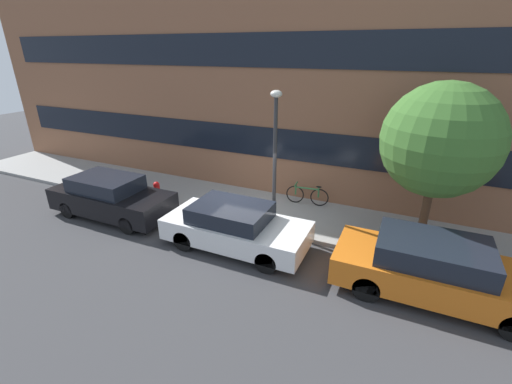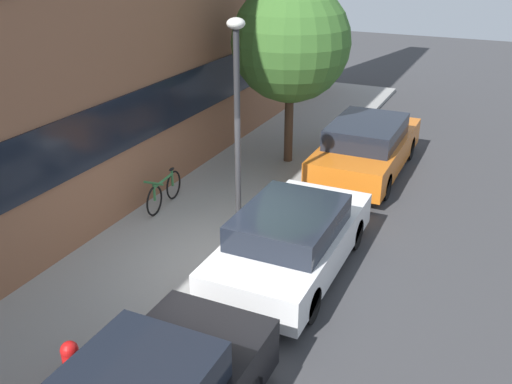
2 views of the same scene
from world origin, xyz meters
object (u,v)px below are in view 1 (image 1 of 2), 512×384
object	(u,v)px
parked_car_black	(111,197)
parked_car_white	(235,226)
parked_car_orange	(436,269)
street_tree	(440,141)
fire_hydrant	(157,191)
bicycle	(307,195)
lamp_post	(275,146)

from	to	relation	value
parked_car_black	parked_car_white	size ratio (longest dim) A/B	1.04
parked_car_white	parked_car_orange	xyz separation A→B (m)	(5.10, 0.00, 0.05)
parked_car_white	street_tree	world-z (taller)	street_tree
fire_hydrant	bicycle	distance (m)	5.43
parked_car_orange	street_tree	bearing A→B (deg)	99.10
fire_hydrant	street_tree	size ratio (longest dim) A/B	0.16
parked_car_black	fire_hydrant	bearing A→B (deg)	64.22
parked_car_orange	lamp_post	xyz separation A→B (m)	(-4.47, 1.35, 2.01)
bicycle	street_tree	distance (m)	4.75
parked_car_orange	bicycle	bearing A→B (deg)	139.90
parked_car_black	street_tree	distance (m)	9.98
parked_car_white	fire_hydrant	xyz separation A→B (m)	(-3.98, 1.46, -0.16)
parked_car_black	parked_car_orange	world-z (taller)	parked_car_black
parked_car_black	parked_car_white	world-z (taller)	parked_car_black
parked_car_black	parked_car_orange	bearing A→B (deg)	0.00
fire_hydrant	street_tree	distance (m)	9.18
fire_hydrant	lamp_post	size ratio (longest dim) A/B	0.17
fire_hydrant	lamp_post	world-z (taller)	lamp_post
parked_car_orange	street_tree	xyz separation A→B (m)	(-0.32, 1.97, 2.45)
bicycle	parked_car_white	bearing A→B (deg)	66.57
parked_car_black	lamp_post	xyz separation A→B (m)	(5.31, 1.35, 2.02)
street_tree	lamp_post	bearing A→B (deg)	-171.46
parked_car_black	parked_car_white	xyz separation A→B (m)	(4.68, -0.00, -0.05)
fire_hydrant	bicycle	size ratio (longest dim) A/B	0.47
lamp_post	street_tree	bearing A→B (deg)	8.54
bicycle	street_tree	size ratio (longest dim) A/B	0.34
parked_car_black	fire_hydrant	xyz separation A→B (m)	(0.70, 1.46, -0.21)
parked_car_orange	bicycle	xyz separation A→B (m)	(-4.00, 3.37, -0.20)
parked_car_white	lamp_post	distance (m)	2.55
parked_car_orange	fire_hydrant	distance (m)	9.20
bicycle	parked_car_black	bearing A→B (deg)	24.88
bicycle	lamp_post	world-z (taller)	lamp_post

